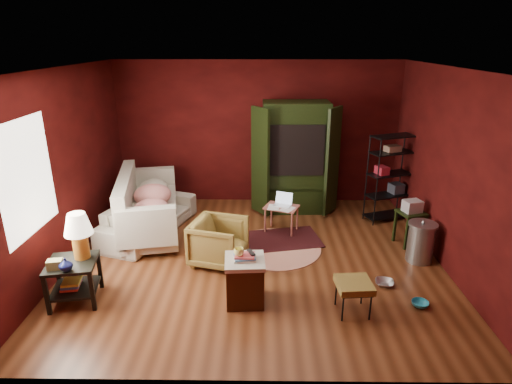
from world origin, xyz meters
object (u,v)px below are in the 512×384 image
armchair (219,240)px  wire_shelving (390,174)px  tv_armoire (295,156)px  sofa (148,211)px  hamper (245,280)px  side_table (76,249)px  laptop_desk (282,209)px

armchair → wire_shelving: bearing=-45.1°
tv_armoire → sofa: bearing=-158.4°
sofa → hamper: sofa is taller
side_table → laptop_desk: side_table is taller
sofa → armchair: (1.30, -1.04, -0.02)m
armchair → hamper: size_ratio=1.09×
hamper → wire_shelving: (2.51, 2.66, 0.56)m
tv_armoire → hamper: bearing=-106.3°
laptop_desk → hamper: bearing=-83.3°
hamper → sofa: bearing=130.2°
sofa → tv_armoire: bearing=-48.7°
wire_shelving → sofa: bearing=167.3°
armchair → tv_armoire: tv_armoire is taller
side_table → hamper: (2.11, -0.06, -0.38)m
tv_armoire → wire_shelving: (1.68, -0.46, -0.22)m
side_table → tv_armoire: size_ratio=0.55×
side_table → hamper: bearing=-1.5°
sofa → laptop_desk: 2.28m
sofa → tv_armoire: 2.86m
armchair → laptop_desk: 1.48m
armchair → hamper: 1.09m
armchair → wire_shelving: (2.94, 1.67, 0.50)m
side_table → tv_armoire: (2.94, 3.07, 0.39)m
sofa → hamper: (1.73, -2.04, -0.08)m
laptop_desk → tv_armoire: 1.25m
sofa → laptop_desk: bearing=-70.0°
laptop_desk → wire_shelving: wire_shelving is taller
tv_armoire → wire_shelving: bearing=-16.8°
side_table → laptop_desk: (2.66, 2.05, -0.27)m
tv_armoire → wire_shelving: size_ratio=1.32×
sofa → tv_armoire: tv_armoire is taller
hamper → laptop_desk: bearing=75.3°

